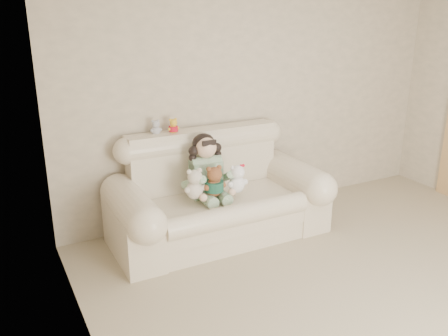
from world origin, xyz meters
TOP-DOWN VIEW (x-y plane):
  - floor at (0.00, 0.00)m, footprint 5.00×5.00m
  - wall_back at (0.00, 2.50)m, footprint 4.50×0.00m
  - wall_left at (-2.25, 0.00)m, footprint 0.00×5.00m
  - sofa at (-0.76, 2.00)m, footprint 2.10×0.95m
  - seated_child at (-0.86, 2.08)m, footprint 0.42×0.49m
  - brown_teddy at (-0.87, 1.87)m, footprint 0.27×0.23m
  - white_cat at (-0.64, 1.85)m, footprint 0.26×0.23m
  - cream_teddy at (-1.06, 1.90)m, footprint 0.26×0.23m
  - yellow_mini_bear at (-1.07, 2.36)m, footprint 0.14×0.13m
  - grey_mini_plush at (-1.24, 2.38)m, footprint 0.14×0.12m

SIDE VIEW (x-z plane):
  - floor at x=0.00m, z-range 0.00..0.00m
  - sofa at x=-0.76m, z-range 0.00..1.03m
  - white_cat at x=-0.64m, z-range 0.50..0.83m
  - cream_teddy at x=-1.06m, z-range 0.50..0.84m
  - brown_teddy at x=-0.87m, z-range 0.50..0.85m
  - seated_child at x=-0.86m, z-range 0.42..1.06m
  - grey_mini_plush at x=-1.24m, z-range 1.01..1.19m
  - yellow_mini_bear at x=-1.07m, z-range 1.01..1.19m
  - wall_back at x=0.00m, z-range -0.95..3.55m
  - wall_left at x=-2.25m, z-range -1.20..3.80m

